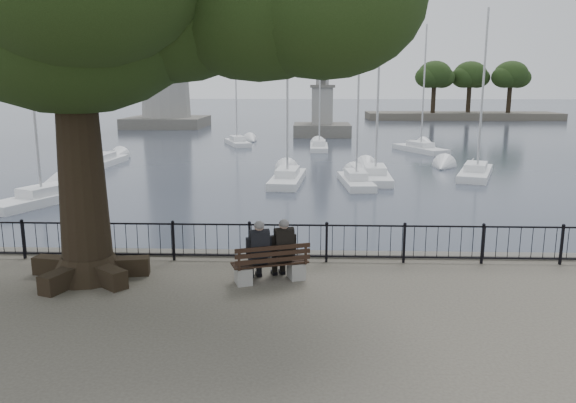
{
  "coord_description": "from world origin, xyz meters",
  "views": [
    {
      "loc": [
        0.5,
        -11.52,
        4.55
      ],
      "look_at": [
        0.0,
        2.5,
        1.6
      ],
      "focal_mm": 35.0,
      "sensor_mm": 36.0,
      "label": 1
    }
  ],
  "objects_px": {
    "person_left": "(258,253)",
    "person_right": "(282,251)",
    "bench": "(271,268)",
    "lighthouse": "(163,25)",
    "lion_monument": "(322,115)"
  },
  "relations": [
    {
      "from": "bench",
      "to": "person_right",
      "type": "xyz_separation_m",
      "value": [
        0.27,
        0.2,
        0.36
      ]
    },
    {
      "from": "bench",
      "to": "person_right",
      "type": "distance_m",
      "value": 0.49
    },
    {
      "from": "bench",
      "to": "lion_monument",
      "type": "distance_m",
      "value": 49.04
    },
    {
      "from": "bench",
      "to": "lighthouse",
      "type": "bearing_deg",
      "value": 106.12
    },
    {
      "from": "person_right",
      "to": "lion_monument",
      "type": "distance_m",
      "value": 48.82
    },
    {
      "from": "person_left",
      "to": "person_right",
      "type": "xyz_separation_m",
      "value": [
        0.56,
        0.19,
        0.0
      ]
    },
    {
      "from": "person_left",
      "to": "bench",
      "type": "bearing_deg",
      "value": -1.67
    },
    {
      "from": "person_left",
      "to": "lion_monument",
      "type": "distance_m",
      "value": 49.04
    },
    {
      "from": "bench",
      "to": "lion_monument",
      "type": "relative_size",
      "value": 0.21
    },
    {
      "from": "person_left",
      "to": "lion_monument",
      "type": "bearing_deg",
      "value": 86.91
    },
    {
      "from": "person_right",
      "to": "lion_monument",
      "type": "relative_size",
      "value": 0.17
    },
    {
      "from": "lighthouse",
      "to": "lion_monument",
      "type": "xyz_separation_m",
      "value": [
        20.0,
        -12.07,
        -10.56
      ]
    },
    {
      "from": "lion_monument",
      "to": "person_left",
      "type": "bearing_deg",
      "value": -93.09
    },
    {
      "from": "person_left",
      "to": "person_right",
      "type": "bearing_deg",
      "value": 19.04
    },
    {
      "from": "person_left",
      "to": "person_right",
      "type": "distance_m",
      "value": 0.59
    }
  ]
}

